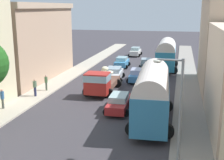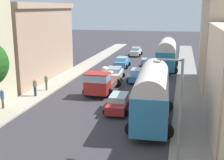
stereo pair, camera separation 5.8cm
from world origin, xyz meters
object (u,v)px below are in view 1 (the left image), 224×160
object	(u,v)px
car_0	(114,73)
car_5	(146,64)
pedestrian_2	(2,98)
parked_bus_0	(152,92)
car_3	(119,102)
pedestrian_3	(46,82)
pedestrian_0	(35,87)
cargo_truck_0	(101,81)
streetlamp_near	(177,101)
car_1	(122,62)
car_2	(135,52)
parked_bus_1	(166,53)
car_4	(138,75)

from	to	relation	value
car_0	car_5	xyz separation A→B (m)	(3.08, 6.43, 0.03)
car_0	pedestrian_2	xyz separation A→B (m)	(-6.72, -12.65, 0.29)
parked_bus_0	car_3	xyz separation A→B (m)	(-2.91, 2.03, -1.62)
parked_bus_0	pedestrian_3	xyz separation A→B (m)	(-11.33, 6.08, -1.33)
pedestrian_0	cargo_truck_0	bearing A→B (deg)	24.94
car_3	parked_bus_0	bearing A→B (deg)	-34.96
pedestrian_2	pedestrian_3	bearing A→B (deg)	79.46
pedestrian_2	streetlamp_near	world-z (taller)	streetlamp_near
parked_bus_0	car_0	bearing A→B (deg)	114.32
car_1	car_3	size ratio (longest dim) A/B	0.92
parked_bus_0	car_5	xyz separation A→B (m)	(-2.64, 19.11, -1.56)
car_5	pedestrian_2	xyz separation A→B (m)	(-9.81, -19.08, 0.26)
parked_bus_0	car_5	bearing A→B (deg)	97.88
car_1	pedestrian_2	world-z (taller)	pedestrian_2
parked_bus_0	car_2	world-z (taller)	parked_bus_0
car_3	pedestrian_3	distance (m)	9.34
parked_bus_1	streetlamp_near	bearing A→B (deg)	-85.87
car_0	pedestrian_0	bearing A→B (deg)	-123.41
parked_bus_0	cargo_truck_0	world-z (taller)	parked_bus_0
pedestrian_3	car_4	bearing A→B (deg)	36.63
car_0	car_4	distance (m)	2.92
pedestrian_0	pedestrian_3	distance (m)	2.14
car_4	parked_bus_1	bearing A→B (deg)	69.59
cargo_truck_0	car_1	bearing A→B (deg)	92.50
car_1	pedestrian_3	xyz separation A→B (m)	(-5.05, -14.26, 0.26)
car_1	car_3	bearing A→B (deg)	-79.56
car_3	pedestrian_2	distance (m)	9.76
car_3	car_4	world-z (taller)	car_4
car_5	pedestrian_3	distance (m)	15.66
car_5	pedestrian_2	size ratio (longest dim) A/B	2.05
streetlamp_near	car_4	bearing A→B (deg)	104.45
parked_bus_0	parked_bus_1	size ratio (longest dim) A/B	1.05
car_0	car_1	world-z (taller)	car_1
car_4	pedestrian_0	world-z (taller)	pedestrian_0
pedestrian_2	pedestrian_3	xyz separation A→B (m)	(1.12, 6.05, -0.04)
pedestrian_0	streetlamp_near	size ratio (longest dim) A/B	0.31
parked_bus_1	car_1	world-z (taller)	parked_bus_1
cargo_truck_0	car_3	distance (m)	5.41
car_1	car_3	distance (m)	18.60
car_1	car_5	xyz separation A→B (m)	(3.64, -1.22, 0.03)
pedestrian_0	pedestrian_2	world-z (taller)	pedestrian_2
car_3	pedestrian_3	size ratio (longest dim) A/B	2.44
pedestrian_2	pedestrian_0	bearing A→B (deg)	76.13
cargo_truck_0	pedestrian_2	size ratio (longest dim) A/B	3.58
parked_bus_0	pedestrian_2	bearing A→B (deg)	179.86
car_3	pedestrian_0	bearing A→B (deg)	167.45
car_1	pedestrian_0	xyz separation A→B (m)	(-5.21, -16.39, 0.28)
car_0	car_5	bearing A→B (deg)	64.40
parked_bus_0	car_2	xyz separation A→B (m)	(-5.93, 31.06, -1.57)
cargo_truck_0	pedestrian_3	world-z (taller)	cargo_truck_0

